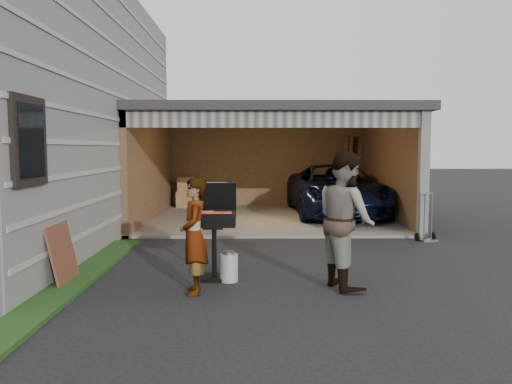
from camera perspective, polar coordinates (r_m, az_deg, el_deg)
ground at (r=7.21m, az=-2.55°, el=-10.33°), size 80.00×80.00×0.00m
groundcover_strip at (r=6.72m, az=-22.84°, el=-11.61°), size 0.50×8.00×0.06m
garage at (r=13.76m, az=1.59°, el=4.84°), size 6.80×6.30×2.90m
minivan at (r=14.10m, az=9.05°, el=0.02°), size 2.43×5.08×1.40m
woman at (r=6.60m, az=-7.09°, el=-4.99°), size 0.43×0.60×1.54m
man at (r=6.94m, az=10.22°, el=-3.09°), size 0.94×1.07×1.88m
bbq_grill at (r=7.29m, az=-4.80°, el=-3.50°), size 0.63×0.55×1.40m
propane_tank at (r=7.26m, az=-3.13°, el=-8.64°), size 0.30×0.30×0.39m
plywood_panel at (r=7.55m, az=-21.23°, el=-6.66°), size 0.21×0.77×0.85m
hand_truck at (r=10.92m, az=18.91°, el=-4.31°), size 0.44×0.38×1.01m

